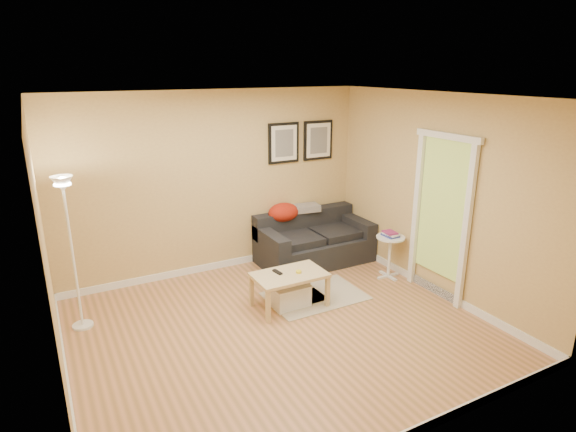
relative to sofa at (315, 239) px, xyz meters
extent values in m
plane|color=tan|center=(-1.38, -1.53, -0.38)|extent=(4.50, 4.50, 0.00)
plane|color=white|center=(-1.38, -1.53, 2.23)|extent=(4.50, 4.50, 0.00)
plane|color=tan|center=(-1.38, 0.47, 0.92)|extent=(4.50, 0.00, 4.50)
plane|color=tan|center=(-1.38, -3.53, 0.92)|extent=(4.50, 0.00, 4.50)
plane|color=tan|center=(-3.63, -1.53, 0.92)|extent=(0.00, 4.00, 4.00)
plane|color=tan|center=(0.87, -1.53, 0.92)|extent=(0.00, 4.00, 4.00)
cube|color=white|center=(-1.38, 0.46, -0.33)|extent=(4.50, 0.02, 0.10)
cube|color=white|center=(-3.62, -1.53, -0.33)|extent=(0.02, 4.00, 0.10)
cube|color=white|center=(0.86, -1.53, -0.33)|extent=(0.02, 4.00, 0.10)
cube|color=#BDAF96|center=(-0.60, -1.01, -0.37)|extent=(1.25, 0.85, 0.01)
cube|color=#668C4C|center=(-0.84, -0.94, -0.37)|extent=(0.70, 0.50, 0.01)
cube|color=black|center=(-1.15, -0.99, 0.08)|extent=(0.07, 0.17, 0.02)
cylinder|color=yellow|center=(-0.92, -1.12, 0.09)|extent=(0.07, 0.07, 0.03)
camera|label=1|loc=(-3.59, -5.83, 2.51)|focal=29.71mm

